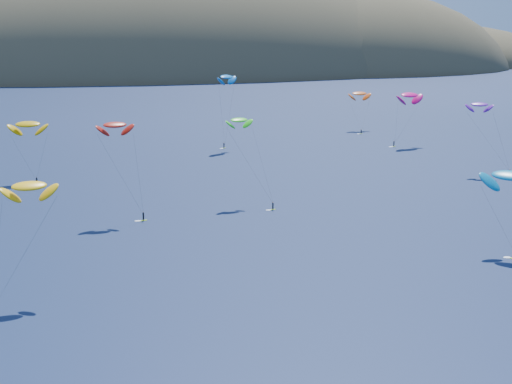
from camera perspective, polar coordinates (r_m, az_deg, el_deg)
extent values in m
ellipsoid|color=#3D3526|center=(612.06, -9.11, 8.46)|extent=(600.00, 300.00, 210.00)
ellipsoid|color=#3D3526|center=(624.94, 5.99, 8.95)|extent=(320.00, 220.00, 156.00)
ellipsoid|color=#3D3526|center=(708.88, 14.24, 9.51)|extent=(240.00, 180.00, 84.00)
cube|color=#B6F41B|center=(188.98, -17.11, 0.53)|extent=(1.65, 0.66, 0.09)
cylinder|color=black|center=(188.76, -17.13, 0.83)|extent=(0.38, 0.38, 1.71)
sphere|color=#8C6047|center=(188.56, -17.15, 1.13)|extent=(0.29, 0.29, 0.29)
ellipsoid|color=#D09B03|center=(193.56, -17.79, 5.19)|extent=(10.18, 5.68, 5.41)
ellipsoid|color=yellow|center=(111.74, -17.69, 0.47)|extent=(8.38, 4.81, 4.43)
cube|color=#B6F41B|center=(157.44, 1.36, -1.42)|extent=(1.38, 0.66, 0.07)
cylinder|color=black|center=(157.22, 1.36, -1.12)|extent=(0.31, 0.31, 1.42)
sphere|color=#8C6047|center=(157.01, 1.36, -0.83)|extent=(0.24, 0.24, 0.24)
ellipsoid|color=#31E51F|center=(162.87, -1.36, 5.78)|extent=(6.80, 4.22, 3.52)
cube|color=#B6F41B|center=(233.31, -2.58, 3.53)|extent=(1.31, 1.23, 0.08)
cylinder|color=black|center=(233.15, -2.58, 3.75)|extent=(0.33, 0.33, 1.49)
sphere|color=#8C6047|center=(233.01, -2.58, 3.96)|extent=(0.25, 0.25, 0.25)
ellipsoid|color=#0561B9|center=(233.27, -2.38, 9.20)|extent=(9.04, 8.66, 4.77)
ellipsoid|color=#0472A3|center=(134.58, 19.67, 1.24)|extent=(10.48, 10.30, 5.60)
cube|color=#B6F41B|center=(203.72, 19.60, 1.26)|extent=(1.28, 0.87, 0.07)
cylinder|color=black|center=(203.57, 19.62, 1.48)|extent=(0.29, 0.29, 1.33)
sphere|color=#8C6047|center=(203.41, 19.64, 1.69)|extent=(0.22, 0.22, 0.22)
ellipsoid|color=#5E169D|center=(203.84, 17.44, 6.70)|extent=(7.78, 6.03, 3.94)
cube|color=#B6F41B|center=(240.26, 10.96, 3.59)|extent=(1.57, 0.93, 0.08)
cylinder|color=black|center=(240.10, 10.97, 3.82)|extent=(0.35, 0.35, 1.62)
sphere|color=#8C6047|center=(239.95, 10.98, 4.04)|extent=(0.27, 0.27, 0.27)
ellipsoid|color=#D1076A|center=(243.39, 12.18, 7.60)|extent=(11.68, 8.30, 5.93)
cube|color=#B6F41B|center=(150.80, -8.99, -2.26)|extent=(1.47, 0.56, 0.08)
cylinder|color=black|center=(150.56, -9.00, -1.93)|extent=(0.34, 0.34, 1.54)
sphere|color=#8C6047|center=(150.33, -9.01, -1.60)|extent=(0.26, 0.26, 0.26)
ellipsoid|color=#A6160B|center=(151.48, -11.23, 5.29)|extent=(7.80, 4.22, 4.18)
cube|color=#B6F41B|center=(265.38, 8.40, 4.63)|extent=(1.34, 0.45, 0.07)
cylinder|color=black|center=(265.25, 8.41, 4.81)|extent=(0.31, 0.31, 1.41)
sphere|color=#8C6047|center=(265.13, 8.41, 4.98)|extent=(0.24, 0.24, 0.24)
ellipsoid|color=#E15313|center=(275.99, 8.28, 7.81)|extent=(9.08, 4.60, 4.95)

